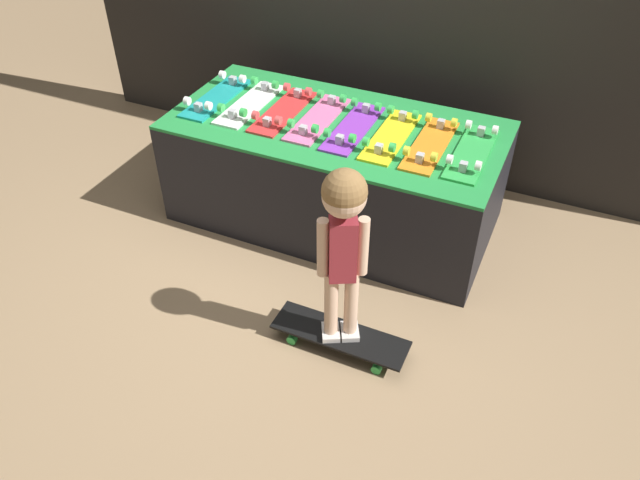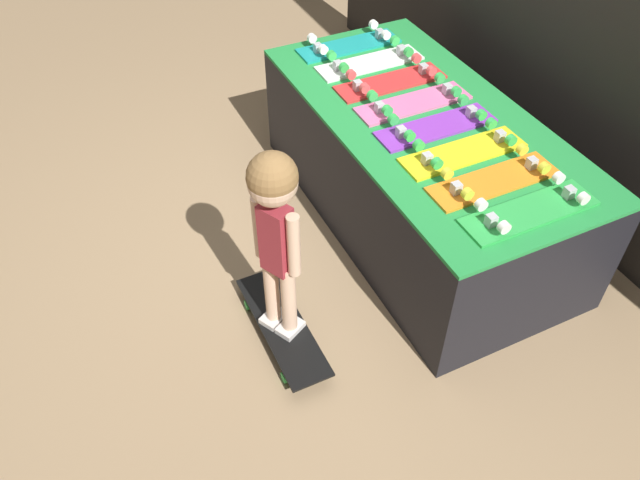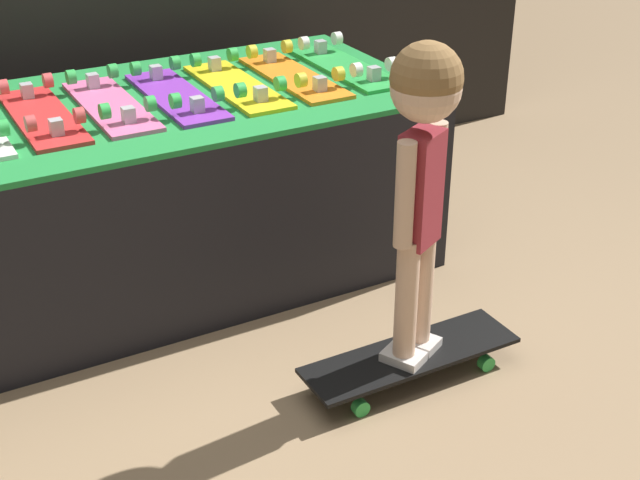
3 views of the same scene
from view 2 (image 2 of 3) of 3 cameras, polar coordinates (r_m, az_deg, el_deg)
The scene contains 12 objects.
ground_plane at distance 3.48m, azimuth -0.20°, elevation -0.70°, with size 16.00×16.00×0.00m, color #9E7F5B.
display_rack at distance 3.49m, azimuth 9.00°, elevation 6.42°, with size 2.01×0.98×0.69m.
skateboard_teal_on_rack at distance 3.88m, azimuth 2.66°, elevation 17.48°, with size 0.18×0.63×0.09m.
skateboard_white_on_rack at distance 3.71m, azimuth 4.57°, elevation 15.99°, with size 0.18×0.63×0.09m.
skateboard_red_on_rack at distance 3.53m, azimuth 6.48°, elevation 14.30°, with size 0.18×0.63×0.09m.
skateboard_pink_on_rack at distance 3.36m, azimuth 8.54°, elevation 12.43°, with size 0.18×0.63×0.09m.
skateboard_purple_on_rack at distance 3.20m, azimuth 10.58°, elevation 10.29°, with size 0.18×0.63×0.09m.
skateboard_yellow_on_rack at distance 3.05m, azimuth 12.98°, elevation 7.96°, with size 0.18×0.63×0.09m.
skateboard_orange_on_rack at distance 2.91m, azimuth 15.61°, elevation 5.40°, with size 0.18×0.63×0.09m.
skateboard_green_on_rack at distance 2.79m, azimuth 18.64°, elevation 2.64°, with size 0.18×0.63×0.09m.
skateboard_on_floor at distance 3.03m, azimuth -3.46°, elevation -7.88°, with size 0.72×0.21×0.09m.
child at distance 2.50m, azimuth -4.15°, elevation 2.22°, with size 0.23×0.20×1.00m.
Camera 2 is at (2.22, -1.05, 2.47)m, focal length 35.00 mm.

